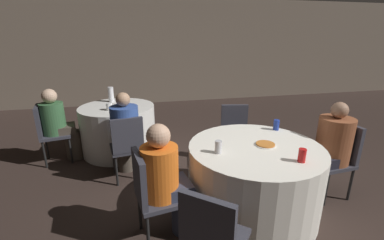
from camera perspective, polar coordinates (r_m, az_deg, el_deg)
ground_plane at (r=3.08m, az=13.99°, el=-18.36°), size 16.00×16.00×0.00m
wall_back at (r=7.37m, az=-3.38°, el=14.91°), size 16.00×0.06×2.80m
table_near at (r=2.83m, az=13.40°, el=-12.71°), size 1.35×1.35×0.76m
table_far at (r=4.32m, az=-15.97°, el=-1.92°), size 1.16×1.16×0.76m
chair_near_west at (r=2.36m, az=-9.25°, el=-15.07°), size 0.46×0.46×0.88m
chair_near_east at (r=3.41m, az=29.67°, el=-6.47°), size 0.43×0.43×0.88m
chair_near_southwest at (r=1.90m, az=4.33°, el=-24.32°), size 0.56×0.56×0.88m
chair_near_north at (r=3.73m, az=9.50°, el=-2.26°), size 0.47×0.47×0.88m
chair_far_south at (r=3.34m, az=-14.15°, el=-5.01°), size 0.46×0.46×0.88m
chair_far_west at (r=4.27m, az=-29.40°, el=-1.76°), size 0.47×0.47×0.88m
person_blue_shirt at (r=3.46m, az=-14.62°, el=-3.07°), size 0.38×0.51×1.16m
person_floral_shirt at (r=3.28m, az=27.98°, el=-5.92°), size 0.52×0.38×1.14m
person_orange_shirt at (r=2.37m, az=-5.33°, el=-13.53°), size 0.50×0.36×1.12m
person_green_jacket at (r=4.25m, az=-27.25°, el=-1.08°), size 0.50×0.36×1.11m
pizza_plate_near at (r=2.71m, az=15.99°, el=-5.22°), size 0.22×0.22×0.02m
soda_can_red at (r=2.45m, az=23.26°, el=-7.24°), size 0.07×0.07×0.12m
soda_can_silver at (r=2.43m, az=5.86°, el=-5.97°), size 0.07×0.07×0.12m
soda_can_blue at (r=3.16m, az=18.22°, el=-1.04°), size 0.07×0.07×0.12m
bottle_far at (r=4.51m, az=-17.56°, el=5.44°), size 0.09×0.09×0.25m
cup_far at (r=4.01m, az=-17.92°, el=2.84°), size 0.09×0.09×0.11m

